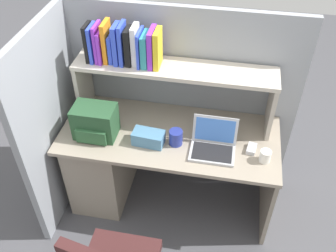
% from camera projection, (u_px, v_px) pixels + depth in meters
% --- Properties ---
extents(ground_plane, '(8.00, 8.00, 0.00)m').
position_uv_depth(ground_plane, '(169.00, 197.00, 3.27)').
color(ground_plane, '#4C4C51').
extents(desk, '(1.60, 0.70, 0.73)m').
position_uv_depth(desk, '(122.00, 158.00, 3.06)').
color(desk, gray).
rests_on(desk, ground_plane).
extents(cubicle_partition_rear, '(1.84, 0.05, 1.55)m').
position_uv_depth(cubicle_partition_rear, '(178.00, 98.00, 3.04)').
color(cubicle_partition_rear, gray).
rests_on(cubicle_partition_rear, ground_plane).
extents(cubicle_partition_left, '(0.05, 1.06, 1.55)m').
position_uv_depth(cubicle_partition_left, '(56.00, 120.00, 2.84)').
color(cubicle_partition_left, gray).
rests_on(cubicle_partition_left, ground_plane).
extents(overhead_hutch, '(1.44, 0.28, 0.45)m').
position_uv_depth(overhead_hutch, '(175.00, 79.00, 2.71)').
color(overhead_hutch, '#B3A99C').
rests_on(overhead_hutch, desk).
extents(reference_books_on_shelf, '(0.52, 0.18, 0.29)m').
position_uv_depth(reference_books_on_shelf, '(125.00, 46.00, 2.60)').
color(reference_books_on_shelf, black).
rests_on(reference_books_on_shelf, overhead_hutch).
extents(laptop, '(0.31, 0.26, 0.22)m').
position_uv_depth(laptop, '(213.00, 144.00, 2.64)').
color(laptop, '#B7BABF').
rests_on(laptop, desk).
extents(backpack, '(0.30, 0.22, 0.24)m').
position_uv_depth(backpack, '(95.00, 122.00, 2.71)').
color(backpack, '#264C2D').
rests_on(backpack, desk).
extents(computer_mouse, '(0.08, 0.11, 0.03)m').
position_uv_depth(computer_mouse, '(252.00, 149.00, 2.65)').
color(computer_mouse, silver).
rests_on(computer_mouse, desk).
extents(paper_cup, '(0.08, 0.08, 0.09)m').
position_uv_depth(paper_cup, '(265.00, 156.00, 2.56)').
color(paper_cup, white).
rests_on(paper_cup, desk).
extents(tissue_box, '(0.23, 0.14, 0.10)m').
position_uv_depth(tissue_box, '(148.00, 138.00, 2.68)').
color(tissue_box, teal).
rests_on(tissue_box, desk).
extents(snack_canister, '(0.10, 0.10, 0.11)m').
position_uv_depth(snack_canister, '(176.00, 137.00, 2.68)').
color(snack_canister, navy).
rests_on(snack_canister, desk).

